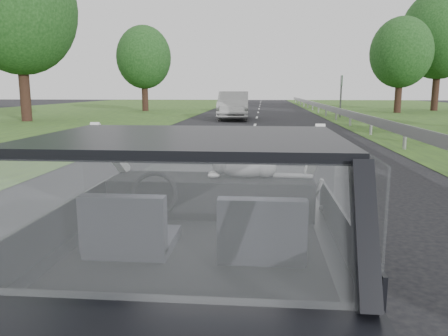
% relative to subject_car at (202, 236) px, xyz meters
% --- Properties ---
extents(ground, '(140.00, 140.00, 0.00)m').
position_rel_subject_car_xyz_m(ground, '(0.00, 0.00, -0.72)').
color(ground, '#2B2B2D').
rests_on(ground, ground).
extents(subject_car, '(1.80, 4.00, 1.45)m').
position_rel_subject_car_xyz_m(subject_car, '(0.00, 0.00, 0.00)').
color(subject_car, black).
rests_on(subject_car, ground).
extents(dashboard, '(1.58, 0.45, 0.30)m').
position_rel_subject_car_xyz_m(dashboard, '(0.00, 0.62, 0.12)').
color(dashboard, black).
rests_on(dashboard, subject_car).
extents(driver_seat, '(0.50, 0.72, 0.42)m').
position_rel_subject_car_xyz_m(driver_seat, '(-0.40, -0.29, 0.16)').
color(driver_seat, black).
rests_on(driver_seat, subject_car).
extents(passenger_seat, '(0.50, 0.72, 0.42)m').
position_rel_subject_car_xyz_m(passenger_seat, '(0.40, -0.29, 0.16)').
color(passenger_seat, black).
rests_on(passenger_seat, subject_car).
extents(steering_wheel, '(0.36, 0.36, 0.04)m').
position_rel_subject_car_xyz_m(steering_wheel, '(-0.40, 0.33, 0.20)').
color(steering_wheel, black).
rests_on(steering_wheel, dashboard).
extents(cat, '(0.65, 0.23, 0.29)m').
position_rel_subject_car_xyz_m(cat, '(0.26, 0.64, 0.37)').
color(cat, slate).
rests_on(cat, dashboard).
extents(guardrail, '(0.05, 90.00, 0.32)m').
position_rel_subject_car_xyz_m(guardrail, '(4.30, 10.00, -0.15)').
color(guardrail, '#ACACAC').
rests_on(guardrail, ground).
extents(other_car, '(2.08, 4.88, 1.58)m').
position_rel_subject_car_xyz_m(other_car, '(-1.31, 22.29, 0.07)').
color(other_car, '#B1B1B1').
rests_on(other_car, ground).
extents(highway_sign, '(0.18, 1.01, 2.51)m').
position_rel_subject_car_xyz_m(highway_sign, '(5.04, 24.49, 0.53)').
color(highway_sign, '#236D32').
rests_on(highway_sign, ground).
extents(tree_2, '(5.55, 5.55, 6.61)m').
position_rel_subject_car_xyz_m(tree_2, '(10.16, 30.43, 2.58)').
color(tree_2, '#123411').
rests_on(tree_2, ground).
extents(tree_3, '(6.08, 6.08, 9.16)m').
position_rel_subject_car_xyz_m(tree_3, '(14.10, 34.09, 3.85)').
color(tree_3, '#123411').
rests_on(tree_3, ground).
extents(tree_5, '(7.29, 7.29, 8.97)m').
position_rel_subject_car_xyz_m(tree_5, '(-12.28, 19.76, 3.76)').
color(tree_5, '#123411').
rests_on(tree_5, ground).
extents(tree_6, '(4.96, 4.96, 6.40)m').
position_rel_subject_car_xyz_m(tree_6, '(-8.97, 31.50, 2.48)').
color(tree_6, '#123411').
rests_on(tree_6, ground).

